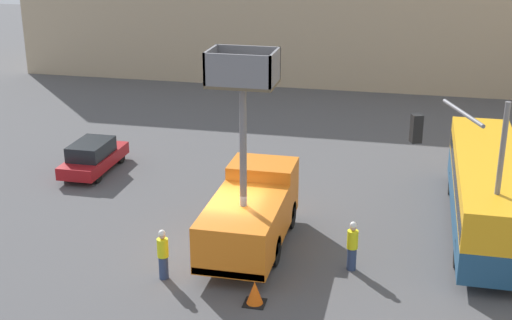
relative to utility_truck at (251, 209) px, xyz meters
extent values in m
plane|color=#4C4C4F|center=(-0.79, -0.56, -1.54)|extent=(120.00, 120.00, 0.00)
cube|color=tan|center=(-0.79, 29.19, 3.69)|extent=(44.00, 10.00, 10.47)
cube|color=orange|center=(0.00, 2.06, -0.01)|extent=(2.49, 1.89, 2.11)
cube|color=orange|center=(0.00, -1.08, -0.24)|extent=(2.49, 4.40, 1.65)
cube|color=red|center=(0.00, -3.23, -0.91)|extent=(2.44, 0.10, 0.24)
cylinder|color=black|center=(-1.09, 2.06, -1.01)|extent=(0.30, 1.07, 1.07)
cylinder|color=black|center=(1.09, 2.06, -1.01)|extent=(0.30, 1.07, 1.07)
cylinder|color=black|center=(-1.09, -1.08, -1.01)|extent=(0.30, 1.07, 1.07)
cylinder|color=black|center=(1.09, -1.08, -1.01)|extent=(0.30, 1.07, 1.07)
cylinder|color=slate|center=(0.00, -1.08, 2.71)|extent=(0.24, 0.24, 4.24)
cube|color=brown|center=(0.00, -1.08, 4.88)|extent=(2.19, 1.57, 0.10)
cube|color=slate|center=(-1.05, -1.08, 5.45)|extent=(0.08, 1.57, 1.05)
cube|color=slate|center=(1.05, -1.08, 5.45)|extent=(0.08, 1.57, 1.05)
cube|color=slate|center=(0.00, -0.34, 5.45)|extent=(2.19, 0.08, 1.05)
cube|color=slate|center=(0.00, -1.83, 5.45)|extent=(2.19, 0.08, 1.05)
cube|color=navy|center=(8.42, 3.53, -0.56)|extent=(2.42, 10.94, 1.13)
cube|color=orange|center=(8.42, 3.53, 0.69)|extent=(2.42, 10.94, 1.38)
cube|color=black|center=(8.42, 3.53, 0.48)|extent=(2.44, 10.50, 0.61)
cylinder|color=black|center=(7.36, 6.92, -1.05)|extent=(0.30, 0.99, 0.99)
cylinder|color=black|center=(9.48, 6.92, -1.05)|extent=(0.30, 0.99, 0.99)
cylinder|color=black|center=(7.36, 0.13, -1.05)|extent=(0.30, 0.99, 0.99)
cylinder|color=slate|center=(8.34, -0.08, 1.48)|extent=(0.18, 0.18, 6.05)
cylinder|color=slate|center=(6.97, -0.60, 4.21)|extent=(1.17, 2.80, 0.13)
cube|color=black|center=(5.59, -1.13, 3.76)|extent=(0.41, 0.41, 0.90)
sphere|color=red|center=(5.59, -1.13, 4.01)|extent=(0.20, 0.20, 0.20)
cylinder|color=navy|center=(-2.33, -2.88, -1.14)|extent=(0.32, 0.32, 0.82)
cylinder|color=yellow|center=(-2.33, -2.88, -0.41)|extent=(0.38, 0.38, 0.65)
sphere|color=tan|center=(-2.33, -2.88, 0.03)|extent=(0.22, 0.22, 0.22)
sphere|color=white|center=(-2.33, -2.88, 0.13)|extent=(0.23, 0.23, 0.23)
cylinder|color=navy|center=(3.77, -0.86, -1.13)|extent=(0.32, 0.32, 0.82)
cylinder|color=yellow|center=(3.77, -0.86, -0.40)|extent=(0.38, 0.38, 0.65)
sphere|color=tan|center=(3.77, -0.86, 0.04)|extent=(0.22, 0.22, 0.22)
sphere|color=white|center=(3.77, -0.86, 0.14)|extent=(0.23, 0.23, 0.23)
cube|color=black|center=(1.02, -3.79, -1.53)|extent=(0.69, 0.69, 0.03)
cone|color=#F25B0F|center=(1.02, -3.79, -1.15)|extent=(0.55, 0.55, 0.78)
cube|color=maroon|center=(-9.01, 6.11, -0.99)|extent=(1.72, 4.33, 0.56)
cube|color=black|center=(-9.01, 5.89, -0.37)|extent=(1.51, 2.38, 0.68)
cylinder|color=black|center=(-9.75, 7.45, -1.22)|extent=(0.22, 0.64, 0.64)
cylinder|color=black|center=(-8.27, 7.45, -1.22)|extent=(0.22, 0.64, 0.64)
cylinder|color=black|center=(-9.75, 4.77, -1.22)|extent=(0.22, 0.64, 0.64)
cylinder|color=black|center=(-8.27, 4.77, -1.22)|extent=(0.22, 0.64, 0.64)
camera|label=1|loc=(5.42, -22.94, 10.34)|focal=50.00mm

